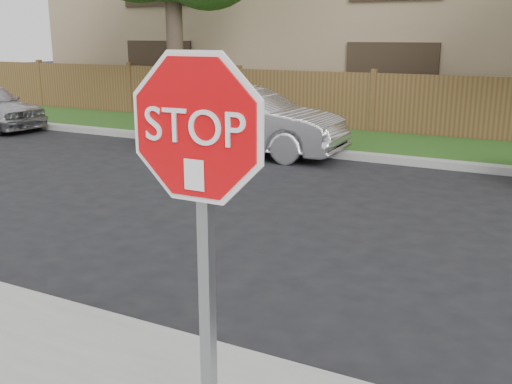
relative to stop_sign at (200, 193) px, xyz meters
The scene contains 2 objects.
stop_sign is the anchor object (origin of this frame).
sedan_left 10.32m from the stop_sign, 117.83° to the left, with size 1.54×4.41×1.45m, color #B8B7BC.
Camera 1 is at (0.64, -3.82, 2.58)m, focal length 42.00 mm.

